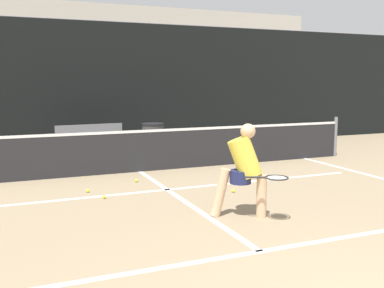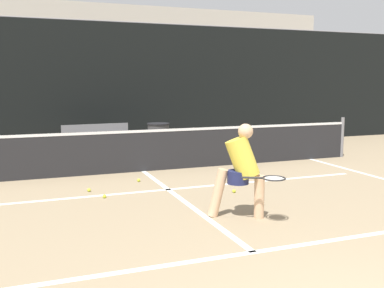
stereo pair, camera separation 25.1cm
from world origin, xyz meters
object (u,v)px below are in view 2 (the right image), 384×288
Objects in this scene: trash_bin at (158,139)px; parked_car at (179,114)px; player_practicing at (241,168)px; courtside_bench at (97,138)px.

parked_car is at bearing 65.34° from trash_bin.
trash_bin is at bearing -114.66° from parked_car.
parked_car reaches higher than player_practicing.
courtside_bench is at bearing 168.52° from trash_bin.
player_practicing is 0.33× the size of parked_car.
trash_bin is at bearing -14.75° from courtside_bench.
player_practicing is 6.56m from courtside_bench.
trash_bin is (1.66, -0.34, -0.04)m from courtside_bench.
courtside_bench is at bearing -128.97° from parked_car.
parked_car is at bearing 47.75° from courtside_bench.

